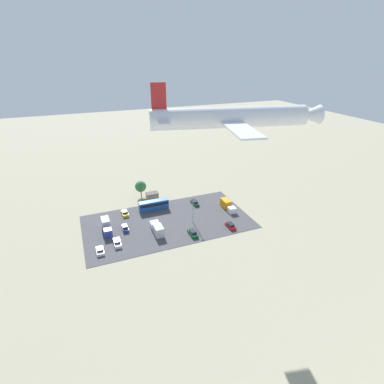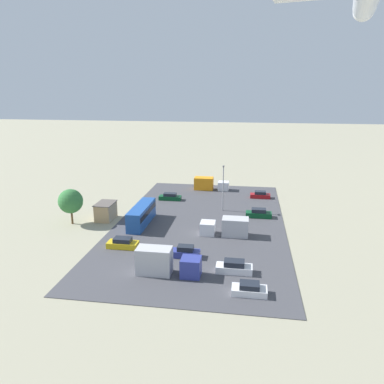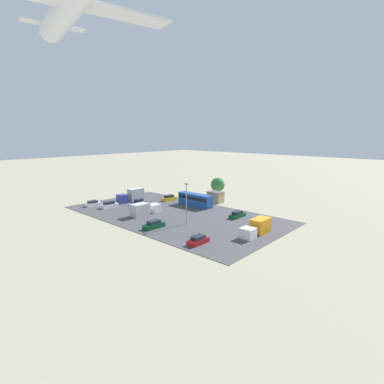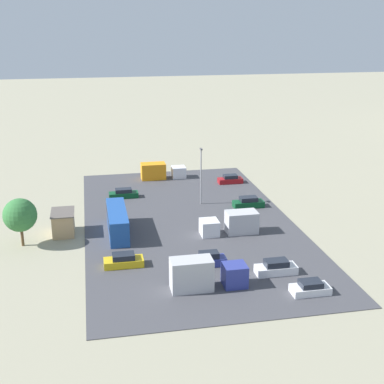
# 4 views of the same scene
# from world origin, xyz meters

# --- Properties ---
(ground_plane) EXTENTS (400.00, 400.00, 0.00)m
(ground_plane) POSITION_xyz_m (0.00, 0.00, 0.00)
(ground_plane) COLOR gray
(parking_lot_surface) EXTENTS (53.49, 29.01, 0.08)m
(parking_lot_surface) POSITION_xyz_m (0.00, 10.57, 0.04)
(parking_lot_surface) COLOR #424247
(parking_lot_surface) RESTS_ON ground
(shed_building) EXTENTS (4.54, 3.05, 3.11)m
(shed_building) POSITION_xyz_m (0.55, -6.65, 1.56)
(shed_building) COLOR tan
(shed_building) RESTS_ON ground
(bus) EXTENTS (10.36, 2.49, 3.30)m
(bus) POSITION_xyz_m (1.95, 0.47, 1.86)
(bus) COLOR #1E4C9E
(bus) RESTS_ON ground
(parked_car_0) EXTENTS (1.76, 4.65, 1.47)m
(parked_car_0) POSITION_xyz_m (-12.96, 2.35, 0.69)
(parked_car_0) COLOR #0C4723
(parked_car_0) RESTS_ON ground
(parked_car_1) EXTENTS (1.98, 4.59, 1.53)m
(parked_car_1) POSITION_xyz_m (12.18, 0.50, 0.72)
(parked_car_1) COLOR gold
(parked_car_1) RESTS_ON ground
(parked_car_2) EXTENTS (1.72, 4.00, 1.66)m
(parked_car_2) POSITION_xyz_m (13.89, 10.28, 0.77)
(parked_car_2) COLOR navy
(parked_car_2) RESTS_ON ground
(parked_car_3) EXTENTS (1.86, 4.25, 1.47)m
(parked_car_3) POSITION_xyz_m (-17.38, 21.29, 0.69)
(parked_car_3) COLOR maroon
(parked_car_3) RESTS_ON ground
(parked_car_4) EXTENTS (2.00, 4.08, 1.41)m
(parked_car_4) POSITION_xyz_m (22.51, 19.23, 0.67)
(parked_car_4) COLOR silver
(parked_car_4) RESTS_ON ground
(parked_car_5) EXTENTS (1.90, 4.68, 1.65)m
(parked_car_5) POSITION_xyz_m (17.47, 17.25, 0.77)
(parked_car_5) COLOR silver
(parked_car_5) RESTS_ON ground
(parked_car_6) EXTENTS (1.90, 4.68, 1.62)m
(parked_car_6) POSITION_xyz_m (-4.70, 20.74, 0.75)
(parked_car_6) COLOR #0C4723
(parked_car_6) RESTS_ON ground
(parked_truck_0) EXTENTS (2.53, 7.97, 2.87)m
(parked_truck_0) POSITION_xyz_m (-22.45, 9.68, 1.39)
(parked_truck_0) COLOR silver
(parked_truck_0) RESTS_ON ground
(parked_truck_1) EXTENTS (2.59, 7.69, 2.93)m
(parked_truck_1) POSITION_xyz_m (4.92, 15.59, 1.42)
(parked_truck_1) COLOR silver
(parked_truck_1) RESTS_ON ground
(parked_truck_2) EXTENTS (2.39, 8.20, 3.49)m
(parked_truck_2) POSITION_xyz_m (19.27, 8.50, 1.68)
(parked_truck_2) COLOR navy
(parked_truck_2) RESTS_ON ground
(tree_near_shed) EXTENTS (4.24, 4.24, 6.27)m
(tree_near_shed) POSITION_xyz_m (3.63, -11.66, 4.13)
(tree_near_shed) COLOR brown
(tree_near_shed) RESTS_ON ground
(light_pole_lot_centre) EXTENTS (0.90, 0.28, 8.83)m
(light_pole_lot_centre) POSITION_xyz_m (-7.52, 13.90, 4.93)
(light_pole_lot_centre) COLOR gray
(light_pole_lot_centre) RESTS_ON ground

